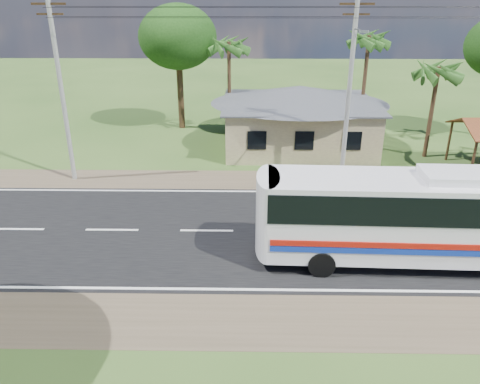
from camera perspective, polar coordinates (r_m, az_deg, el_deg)
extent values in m
plane|color=#294719|center=(22.28, 7.57, -4.82)|extent=(120.00, 120.00, 0.00)
cube|color=black|center=(22.28, 7.57, -4.80)|extent=(120.00, 10.00, 0.02)
cube|color=brown|center=(28.14, 6.19, 1.46)|extent=(120.00, 3.00, 0.01)
cube|color=brown|center=(16.89, 9.96, -15.29)|extent=(120.00, 3.00, 0.01)
cube|color=silver|center=(26.48, 6.51, 0.05)|extent=(120.00, 0.15, 0.01)
cube|color=silver|center=(18.30, 9.14, -11.73)|extent=(120.00, 0.15, 0.01)
cube|color=silver|center=(22.27, 7.57, -4.76)|extent=(120.00, 0.15, 0.01)
cube|color=#C8BA85|center=(33.87, 7.09, 8.08)|extent=(10.00, 8.00, 3.20)
cube|color=#4C4F54|center=(33.48, 7.23, 10.80)|extent=(10.60, 8.60, 0.10)
pyramid|color=#4C4F54|center=(33.25, 7.33, 12.74)|extent=(12.40, 10.00, 1.20)
cube|color=black|center=(29.80, 2.08, 6.31)|extent=(1.20, 0.08, 1.20)
cube|color=black|center=(30.01, 7.85, 6.23)|extent=(1.20, 0.08, 1.20)
cube|color=black|center=(30.51, 13.48, 6.08)|extent=(1.20, 0.08, 1.20)
cylinder|color=#3A2815|center=(30.77, 26.56, 3.57)|extent=(0.16, 0.16, 2.60)
cylinder|color=#3A2815|center=(33.89, 24.14, 5.67)|extent=(0.16, 0.16, 2.60)
cylinder|color=#9E9E99|center=(28.43, -20.99, 11.87)|extent=(0.26, 0.26, 11.00)
cube|color=#3A2815|center=(28.00, -22.33, 20.47)|extent=(1.80, 0.12, 0.12)
cube|color=#3A2815|center=(28.02, -22.16, 19.46)|extent=(1.40, 0.10, 0.10)
cylinder|color=#9E9E99|center=(27.05, 13.19, 12.25)|extent=(0.26, 0.26, 11.00)
cube|color=#3A2815|center=(26.60, 14.10, 21.36)|extent=(1.80, 0.12, 0.12)
cube|color=#3A2815|center=(26.61, 13.98, 20.28)|extent=(1.40, 0.10, 0.10)
cylinder|color=gray|center=(25.68, 14.31, 18.59)|extent=(0.08, 2.00, 0.08)
cube|color=gray|center=(24.71, 14.82, 18.37)|extent=(0.50, 0.18, 0.12)
cylinder|color=black|center=(26.12, -4.64, 21.46)|extent=(16.00, 0.02, 0.02)
cylinder|color=#47301E|center=(33.65, 22.29, 8.88)|extent=(0.28, 0.28, 6.00)
cylinder|color=#47301E|center=(36.65, 14.84, 12.12)|extent=(0.28, 0.28, 7.50)
cylinder|color=#47301E|center=(36.20, -1.31, 12.33)|extent=(0.28, 0.28, 7.00)
cylinder|color=#47301E|center=(38.61, -7.27, 12.07)|extent=(0.50, 0.50, 5.95)
ellipsoid|color=#16370F|center=(38.02, -7.60, 18.24)|extent=(6.00, 6.00, 4.92)
cube|color=silver|center=(20.25, 22.06, -2.80)|extent=(13.06, 3.13, 3.24)
cube|color=black|center=(19.93, 22.41, -0.70)|extent=(13.12, 3.20, 1.19)
cube|color=black|center=(18.91, 3.39, -1.40)|extent=(0.21, 2.49, 1.95)
cube|color=#9E1309|center=(19.37, 23.02, -6.16)|extent=(12.76, 0.47, 0.24)
cube|color=navy|center=(19.50, 22.89, -6.86)|extent=(12.76, 0.47, 0.24)
cube|color=silver|center=(19.98, 25.76, 1.80)|extent=(3.30, 1.84, 0.32)
cylinder|color=black|center=(18.92, 9.90, -8.62)|extent=(1.09, 0.41, 1.08)
cylinder|color=black|center=(21.06, 9.16, -5.03)|extent=(1.09, 0.41, 1.08)
imported|color=black|center=(27.07, 6.43, 1.61)|extent=(1.89, 1.03, 0.94)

